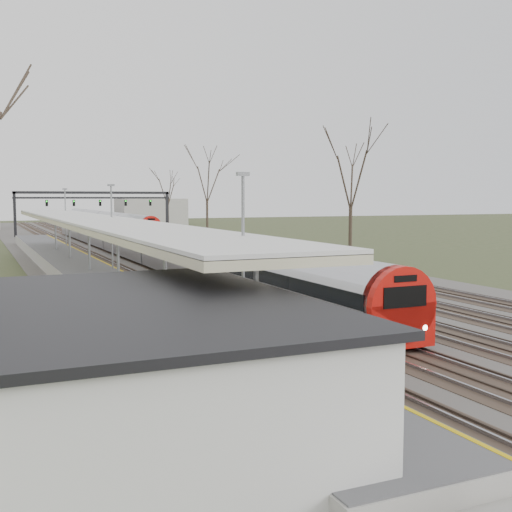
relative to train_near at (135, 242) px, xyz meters
The scene contains 9 objects.
track_bed 5.78m from the train_near, 60.42° to the left, with size 24.00×160.00×0.22m.
platform 14.26m from the train_near, 117.41° to the right, with size 3.50×69.00×1.00m, color #9E9B93.
canopy 18.51m from the train_near, 110.91° to the right, with size 4.10×50.00×3.11m.
station_building 43.30m from the train_near, 103.35° to the right, with size 6.00×9.00×3.20m, color silver.
signal_gantry 35.14m from the train_near, 85.42° to the left, with size 21.00×0.59×6.08m.
tree_east_far 19.29m from the train_near, 26.23° to the right, with size 5.00×5.00×10.30m.
train_near is the anchor object (origin of this frame).
train_far 51.39m from the train_near, 82.17° to the left, with size 2.62×60.21×3.05m.
passenger 43.06m from the train_near, 97.49° to the right, with size 0.57×0.37×1.56m, color #2C4956.
Camera 1 is at (-15.39, -4.20, 5.29)m, focal length 45.00 mm.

